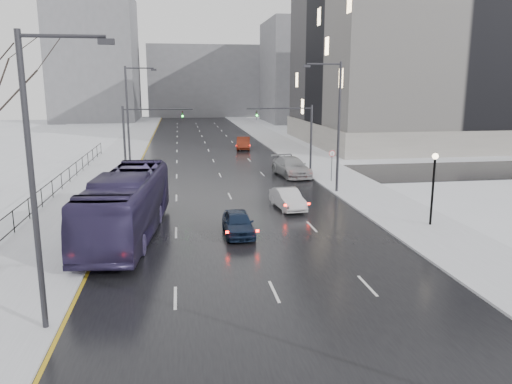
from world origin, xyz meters
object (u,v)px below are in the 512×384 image
streetlight_r_mid (336,121)px  sedan_right_distant (243,143)px  bus (127,204)px  streetlight_l_near (38,171)px  sedan_center_near (238,223)px  sedan_right_far (291,167)px  lamppost_r_mid (434,179)px  mast_signal_left (137,134)px  no_uturn_sign (332,157)px  streetlight_l_far (130,114)px  sedan_right_near (288,199)px  mast_signal_right (300,131)px

streetlight_r_mid → sedan_right_distant: 28.07m
streetlight_r_mid → bus: streetlight_r_mid is taller
streetlight_l_near → sedan_center_near: streetlight_l_near is taller
sedan_center_near → sedan_right_far: size_ratio=0.68×
lamppost_r_mid → mast_signal_left: (-18.33, 18.00, 1.16)m
bus → streetlight_r_mid: bearing=37.6°
lamppost_r_mid → streetlight_l_near: bearing=-152.4°
no_uturn_sign → sedan_right_far: (-2.73, 3.57, -1.40)m
mast_signal_left → sedan_right_distant: mast_signal_left is taller
sedan_center_near → streetlight_r_mid: bearing=48.7°
bus → sedan_right_distant: 38.28m
streetlight_l_far → sedan_right_near: size_ratio=2.40×
lamppost_r_mid → no_uturn_sign: 14.13m
streetlight_l_near → mast_signal_right: 32.03m
streetlight_r_mid → mast_signal_right: size_ratio=1.54×
sedan_right_far → streetlight_r_mid: bearing=-84.9°
no_uturn_sign → sedan_right_far: no_uturn_sign is taller
streetlight_r_mid → no_uturn_sign: streetlight_r_mid is taller
no_uturn_sign → streetlight_l_far: bearing=155.3°
bus → sedan_center_near: (6.11, -0.75, -1.11)m
sedan_right_near → streetlight_l_near: bearing=-133.1°
bus → streetlight_l_far: bearing=100.0°
streetlight_l_far → streetlight_l_near: bearing=-90.0°
sedan_center_near → sedan_right_distant: sedan_right_distant is taller
streetlight_r_mid → mast_signal_left: bearing=152.7°
streetlight_r_mid → mast_signal_right: 8.18m
streetlight_l_far → mast_signal_left: (0.84, -4.00, -1.51)m
streetlight_r_mid → sedan_right_distant: (-3.60, 27.42, -4.78)m
streetlight_l_far → mast_signal_left: bearing=-78.1°
bus → sedan_right_far: bus is taller
streetlight_r_mid → no_uturn_sign: bearing=75.5°
mast_signal_right → mast_signal_left: same height
mast_signal_right → mast_signal_left: 14.65m
streetlight_l_near → sedan_right_far: 31.57m
streetlight_l_near → lamppost_r_mid: 21.78m
streetlight_l_near → lamppost_r_mid: size_ratio=2.34×
mast_signal_right → sedan_center_near: 19.85m
sedan_right_near → sedan_center_near: bearing=-132.8°
mast_signal_left → sedan_center_near: mast_signal_left is taller
lamppost_r_mid → sedan_right_far: lamppost_r_mid is taller
no_uturn_sign → streetlight_l_near: bearing=-125.9°
no_uturn_sign → sedan_center_near: (-9.73, -13.92, -1.58)m
bus → mast_signal_left: bearing=98.1°
lamppost_r_mid → mast_signal_right: 18.41m
streetlight_l_far → sedan_center_near: (7.64, -21.92, -4.89)m
streetlight_l_near → sedan_right_distant: 49.33m
lamppost_r_mid → sedan_right_near: 9.56m
mast_signal_right → streetlight_l_near: bearing=-119.0°
streetlight_l_far → sedan_right_distant: (12.73, 15.42, -4.78)m
lamppost_r_mid → mast_signal_right: mast_signal_right is taller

